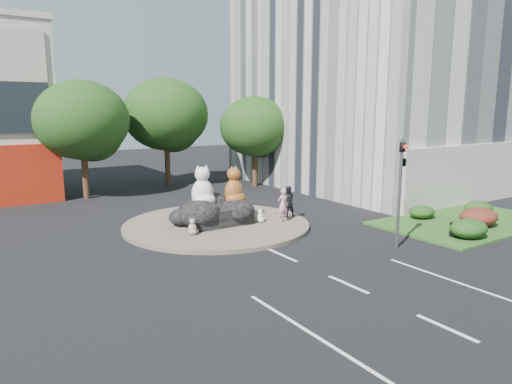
% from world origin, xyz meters
% --- Properties ---
extents(ground, '(120.00, 120.00, 0.00)m').
position_xyz_m(ground, '(0.00, 0.00, 0.00)').
color(ground, black).
rests_on(ground, ground).
extents(roundabout_island, '(10.00, 10.00, 0.20)m').
position_xyz_m(roundabout_island, '(0.00, 10.00, 0.10)').
color(roundabout_island, brown).
rests_on(roundabout_island, ground).
extents(rock_plinth, '(3.20, 2.60, 0.90)m').
position_xyz_m(rock_plinth, '(0.00, 10.00, 0.65)').
color(rock_plinth, black).
rests_on(rock_plinth, roundabout_island).
extents(grass_verge, '(10.00, 6.00, 0.12)m').
position_xyz_m(grass_verge, '(12.00, 3.00, 0.06)').
color(grass_verge, '#22501A').
rests_on(grass_verge, ground).
extents(tree_left, '(6.46, 6.46, 8.27)m').
position_xyz_m(tree_left, '(-3.93, 22.06, 5.25)').
color(tree_left, '#382314').
rests_on(tree_left, ground).
extents(tree_mid, '(6.84, 6.84, 8.76)m').
position_xyz_m(tree_mid, '(3.07, 24.06, 5.56)').
color(tree_mid, '#382314').
rests_on(tree_mid, ground).
extents(tree_right, '(5.70, 5.70, 7.30)m').
position_xyz_m(tree_right, '(9.07, 20.06, 4.63)').
color(tree_right, '#382314').
rests_on(tree_right, ground).
extents(hedge_near_green, '(2.00, 1.60, 0.90)m').
position_xyz_m(hedge_near_green, '(9.00, 1.00, 0.57)').
color(hedge_near_green, '#183410').
rests_on(hedge_near_green, grass_verge).
extents(hedge_red, '(2.20, 1.76, 0.99)m').
position_xyz_m(hedge_red, '(11.50, 2.00, 0.61)').
color(hedge_red, '#4E1415').
rests_on(hedge_red, grass_verge).
extents(hedge_mid_green, '(1.80, 1.44, 0.81)m').
position_xyz_m(hedge_mid_green, '(14.00, 3.50, 0.53)').
color(hedge_mid_green, '#183410').
rests_on(hedge_mid_green, grass_verge).
extents(hedge_back_green, '(1.60, 1.28, 0.72)m').
position_xyz_m(hedge_back_green, '(10.50, 4.80, 0.48)').
color(hedge_back_green, '#183410').
rests_on(hedge_back_green, grass_verge).
extents(traffic_light, '(0.44, 1.24, 5.00)m').
position_xyz_m(traffic_light, '(5.10, 2.00, 3.62)').
color(traffic_light, '#595B60').
rests_on(traffic_light, ground).
extents(street_lamp, '(2.34, 0.22, 8.06)m').
position_xyz_m(street_lamp, '(12.82, 8.00, 4.55)').
color(street_lamp, '#595B60').
rests_on(street_lamp, ground).
extents(cat_white, '(1.53, 1.38, 2.29)m').
position_xyz_m(cat_white, '(-0.69, 10.26, 2.24)').
color(cat_white, silver).
rests_on(cat_white, rock_plinth).
extents(cat_tabby, '(1.69, 1.63, 2.18)m').
position_xyz_m(cat_tabby, '(1.03, 9.88, 2.19)').
color(cat_tabby, '#A36422').
rests_on(cat_tabby, rock_plinth).
extents(kitten_calico, '(0.67, 0.67, 0.85)m').
position_xyz_m(kitten_calico, '(-2.13, 8.55, 0.62)').
color(kitten_calico, beige).
rests_on(kitten_calico, roundabout_island).
extents(kitten_white, '(0.57, 0.54, 0.75)m').
position_xyz_m(kitten_white, '(2.06, 8.84, 0.57)').
color(kitten_white, white).
rests_on(kitten_white, roundabout_island).
extents(pedestrian_pink, '(0.69, 0.48, 1.83)m').
position_xyz_m(pedestrian_pink, '(3.16, 8.26, 1.11)').
color(pedestrian_pink, pink).
rests_on(pedestrian_pink, roundabout_island).
extents(pedestrian_dark, '(1.04, 0.91, 1.80)m').
position_xyz_m(pedestrian_dark, '(4.00, 8.94, 1.10)').
color(pedestrian_dark, black).
rests_on(pedestrian_dark, roundabout_island).
extents(litter_bin, '(0.63, 0.63, 0.69)m').
position_xyz_m(litter_bin, '(8.63, 1.44, 0.47)').
color(litter_bin, black).
rests_on(litter_bin, grass_verge).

